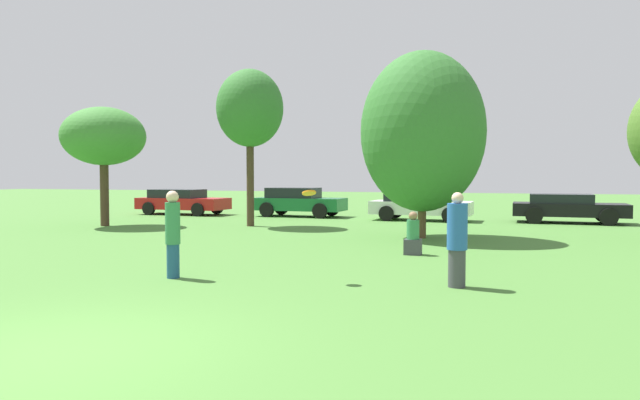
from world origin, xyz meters
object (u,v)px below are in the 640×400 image
(parked_car_black, at_px, (567,207))
(person_thrower, at_px, (173,233))
(frisbee, at_px, (309,193))
(tree_0, at_px, (104,137))
(tree_1, at_px, (250,109))
(parked_car_white, at_px, (419,205))
(parked_car_red, at_px, (182,201))
(bystander_sitting, at_px, (413,237))
(person_catcher, at_px, (457,240))
(parked_car_green, at_px, (298,201))
(tree_2, at_px, (423,132))

(parked_car_black, bearing_deg, person_thrower, -116.05)
(frisbee, relative_size, tree_0, 0.06)
(person_thrower, distance_m, frisbee, 2.77)
(tree_1, distance_m, parked_car_white, 8.55)
(parked_car_white, bearing_deg, parked_car_red, -178.46)
(frisbee, xyz_separation_m, bystander_sitting, (1.36, 4.16, -1.22))
(frisbee, bearing_deg, parked_car_black, 68.51)
(tree_1, distance_m, parked_car_red, 8.74)
(person_catcher, xyz_separation_m, parked_car_red, (-14.57, 15.09, -0.17))
(tree_1, relative_size, parked_car_red, 1.32)
(tree_0, height_order, parked_car_green, tree_0)
(tree_0, height_order, parked_car_red, tree_0)
(bystander_sitting, height_order, parked_car_white, parked_car_white)
(parked_car_green, distance_m, parked_car_white, 5.91)
(tree_2, bearing_deg, parked_car_red, 150.68)
(bystander_sitting, relative_size, parked_car_black, 0.24)
(tree_1, bearing_deg, person_thrower, -73.37)
(bystander_sitting, relative_size, tree_2, 0.18)
(parked_car_red, bearing_deg, frisbee, -49.69)
(tree_0, xyz_separation_m, parked_car_green, (5.51, 7.06, -2.75))
(parked_car_black, bearing_deg, tree_1, -153.74)
(tree_0, xyz_separation_m, parked_car_red, (-0.56, 6.65, -2.80))
(person_thrower, distance_m, tree_2, 9.61)
(tree_0, xyz_separation_m, tree_1, (5.47, 1.64, 1.06))
(person_thrower, distance_m, parked_car_red, 18.31)
(parked_car_white, xyz_separation_m, parked_car_black, (6.05, 0.46, -0.02))
(parked_car_red, bearing_deg, parked_car_black, 3.34)
(person_thrower, height_order, parked_car_black, person_thrower)
(frisbee, distance_m, tree_2, 8.28)
(person_catcher, distance_m, parked_car_red, 20.97)
(person_catcher, xyz_separation_m, parked_car_black, (3.43, 15.34, -0.19))
(parked_car_red, bearing_deg, bystander_sitting, -37.59)
(person_catcher, relative_size, parked_car_red, 0.37)
(person_catcher, bearing_deg, parked_car_red, -53.62)
(frisbee, distance_m, tree_0, 14.36)
(tree_0, height_order, parked_car_white, tree_0)
(bystander_sitting, bearing_deg, tree_2, 93.96)
(person_thrower, xyz_separation_m, bystander_sitting, (3.97, 4.65, -0.44))
(tree_1, xyz_separation_m, parked_car_black, (11.97, 5.26, -3.89))
(tree_1, bearing_deg, parked_car_white, 39.03)
(parked_car_green, bearing_deg, bystander_sitting, -55.74)
(tree_2, bearing_deg, bystander_sitting, -86.04)
(bystander_sitting, distance_m, tree_2, 4.84)
(person_thrower, distance_m, tree_1, 11.84)
(parked_car_black, bearing_deg, person_catcher, -100.07)
(bystander_sitting, distance_m, parked_car_green, 13.60)
(tree_0, bearing_deg, parked_car_white, 29.48)
(person_thrower, relative_size, tree_1, 0.28)
(person_catcher, relative_size, tree_2, 0.29)
(tree_0, height_order, tree_1, tree_1)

